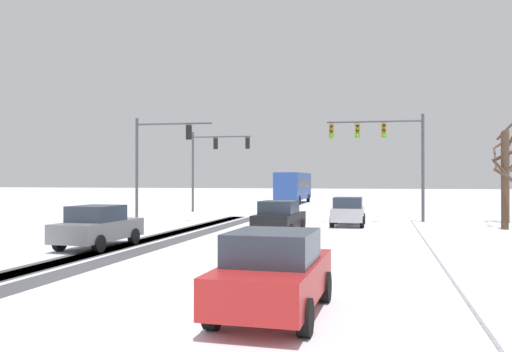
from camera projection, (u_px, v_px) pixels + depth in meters
ground_plane at (7, 328)px, 9.14m from camera, size 300.00×300.00×0.00m
wheel_track_left_lane at (177, 240)px, 22.46m from camera, size 1.01×29.00×0.01m
wheel_track_right_lane at (150, 239)px, 22.77m from camera, size 0.81×29.00×0.01m
wheel_track_center at (142, 239)px, 22.85m from camera, size 0.71×29.00×0.01m
wheel_track_oncoming at (151, 239)px, 22.75m from camera, size 0.95×29.00×0.01m
sidewalk_kerb_right at (492, 252)px, 18.27m from camera, size 4.00×29.00×0.12m
traffic_signal_near_left at (157, 152)px, 32.73m from camera, size 4.98×0.55×6.50m
traffic_signal_near_right at (384, 143)px, 31.14m from camera, size 5.70×0.74×6.50m
traffic_signal_far_left at (212, 155)px, 42.39m from camera, size 4.90×0.60×6.50m
car_silver_lead at (348, 211)px, 29.56m from camera, size 1.86×4.11×1.62m
car_black_second at (279, 218)px, 24.51m from camera, size 1.99×4.18×1.62m
car_grey_third at (98, 226)px, 19.98m from camera, size 1.93×4.15×1.62m
car_red_fifth at (274, 272)px, 10.02m from camera, size 1.90×4.13×1.62m
bus_oncoming at (294, 185)px, 58.37m from camera, size 2.72×11.01×3.38m
bare_tree_sidewalk_mid at (505, 179)px, 27.35m from camera, size 1.47×1.49×5.12m
bare_tree_sidewalk_far at (507, 171)px, 31.55m from camera, size 1.66×1.79×6.11m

